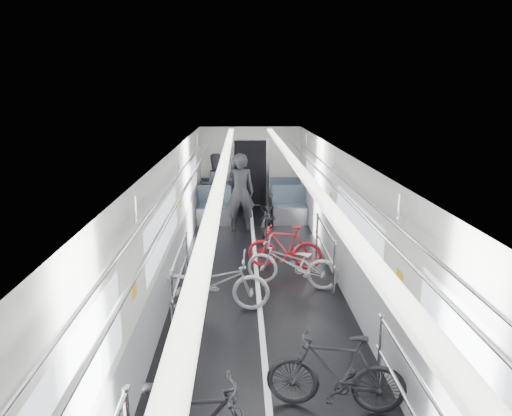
{
  "coord_description": "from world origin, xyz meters",
  "views": [
    {
      "loc": [
        -0.29,
        -6.66,
        3.42
      ],
      "look_at": [
        0.0,
        1.89,
        1.22
      ],
      "focal_mm": 32.0,
      "sensor_mm": 36.0,
      "label": 1
    }
  ],
  "objects_px": {
    "bike_right_near": "(336,372)",
    "bike_aisle": "(268,216)",
    "bike_right_far": "(285,247)",
    "person_seated": "(215,185)",
    "bike_right_mid": "(292,263)",
    "bike_left_far": "(214,282)",
    "person_standing": "(240,193)"
  },
  "relations": [
    {
      "from": "bike_right_near",
      "to": "bike_aisle",
      "type": "distance_m",
      "value": 6.6
    },
    {
      "from": "bike_right_far",
      "to": "person_seated",
      "type": "xyz_separation_m",
      "value": [
        -1.58,
        4.06,
        0.44
      ]
    },
    {
      "from": "bike_right_mid",
      "to": "bike_aisle",
      "type": "bearing_deg",
      "value": -157.99
    },
    {
      "from": "person_seated",
      "to": "bike_right_near",
      "type": "bearing_deg",
      "value": 86.82
    },
    {
      "from": "bike_aisle",
      "to": "person_seated",
      "type": "bearing_deg",
      "value": 141.81
    },
    {
      "from": "bike_left_far",
      "to": "bike_right_near",
      "type": "relative_size",
      "value": 1.16
    },
    {
      "from": "bike_right_near",
      "to": "person_standing",
      "type": "distance_m",
      "value": 6.79
    },
    {
      "from": "bike_right_far",
      "to": "person_standing",
      "type": "relative_size",
      "value": 0.74
    },
    {
      "from": "bike_right_far",
      "to": "person_standing",
      "type": "bearing_deg",
      "value": -149.26
    },
    {
      "from": "bike_right_mid",
      "to": "person_seated",
      "type": "height_order",
      "value": "person_seated"
    },
    {
      "from": "bike_right_far",
      "to": "bike_right_near",
      "type": "bearing_deg",
      "value": 13.81
    },
    {
      "from": "bike_aisle",
      "to": "person_standing",
      "type": "bearing_deg",
      "value": -177.09
    },
    {
      "from": "bike_right_far",
      "to": "bike_aisle",
      "type": "height_order",
      "value": "bike_right_far"
    },
    {
      "from": "bike_left_far",
      "to": "bike_right_mid",
      "type": "bearing_deg",
      "value": -54.77
    },
    {
      "from": "bike_right_near",
      "to": "bike_aisle",
      "type": "height_order",
      "value": "bike_right_near"
    },
    {
      "from": "bike_right_far",
      "to": "bike_aisle",
      "type": "bearing_deg",
      "value": -163.84
    },
    {
      "from": "bike_right_near",
      "to": "person_seated",
      "type": "xyz_separation_m",
      "value": [
        -1.74,
        8.21,
        0.42
      ]
    },
    {
      "from": "person_standing",
      "to": "bike_left_far",
      "type": "bearing_deg",
      "value": 79.16
    },
    {
      "from": "bike_right_far",
      "to": "bike_left_far",
      "type": "bearing_deg",
      "value": -25.32
    },
    {
      "from": "bike_right_near",
      "to": "bike_right_mid",
      "type": "height_order",
      "value": "bike_right_near"
    },
    {
      "from": "bike_right_mid",
      "to": "bike_right_far",
      "type": "relative_size",
      "value": 1.14
    },
    {
      "from": "bike_right_mid",
      "to": "bike_aisle",
      "type": "xyz_separation_m",
      "value": [
        -0.24,
        3.31,
        -0.04
      ]
    },
    {
      "from": "bike_left_far",
      "to": "person_standing",
      "type": "distance_m",
      "value": 4.3
    },
    {
      "from": "bike_left_far",
      "to": "person_seated",
      "type": "bearing_deg",
      "value": 5.79
    },
    {
      "from": "bike_right_near",
      "to": "person_standing",
      "type": "bearing_deg",
      "value": -160.27
    },
    {
      "from": "person_seated",
      "to": "bike_right_mid",
      "type": "bearing_deg",
      "value": 93.15
    },
    {
      "from": "bike_right_near",
      "to": "person_standing",
      "type": "relative_size",
      "value": 0.77
    },
    {
      "from": "person_standing",
      "to": "bike_right_near",
      "type": "bearing_deg",
      "value": 93.49
    },
    {
      "from": "bike_aisle",
      "to": "bike_left_far",
      "type": "bearing_deg",
      "value": -93.59
    },
    {
      "from": "bike_aisle",
      "to": "person_standing",
      "type": "height_order",
      "value": "person_standing"
    },
    {
      "from": "person_seated",
      "to": "person_standing",
      "type": "bearing_deg",
      "value": 99.67
    },
    {
      "from": "bike_left_far",
      "to": "bike_right_far",
      "type": "bearing_deg",
      "value": -34.05
    }
  ]
}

